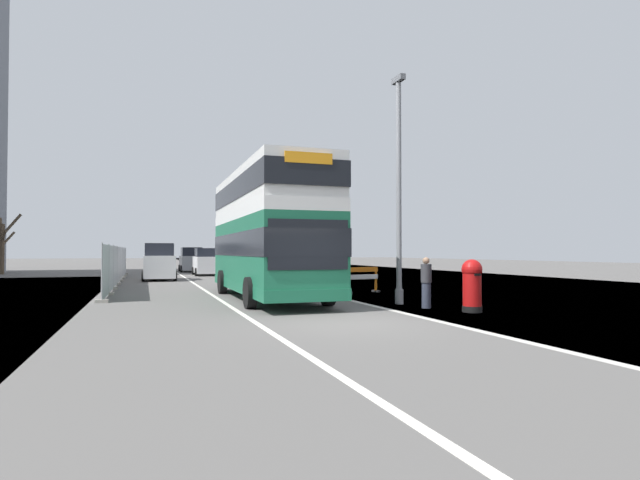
{
  "coord_description": "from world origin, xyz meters",
  "views": [
    {
      "loc": [
        -4.52,
        -12.05,
        1.79
      ],
      "look_at": [
        1.29,
        4.98,
        2.2
      ],
      "focal_mm": 28.94,
      "sensor_mm": 36.0,
      "label": 1
    }
  ],
  "objects_px": {
    "red_pillar_postbox": "(472,283)",
    "car_receding_far": "(191,260)",
    "lamppost_foreground": "(399,196)",
    "double_decker_bus": "(267,232)",
    "car_oncoming_near": "(159,263)",
    "roadworks_barrier": "(362,277)",
    "pedestrian_at_kerb": "(426,283)",
    "car_receding_mid": "(207,262)"
  },
  "relations": [
    {
      "from": "roadworks_barrier",
      "to": "pedestrian_at_kerb",
      "type": "distance_m",
      "value": 6.36
    },
    {
      "from": "double_decker_bus",
      "to": "pedestrian_at_kerb",
      "type": "bearing_deg",
      "value": -50.67
    },
    {
      "from": "roadworks_barrier",
      "to": "car_oncoming_near",
      "type": "distance_m",
      "value": 15.57
    },
    {
      "from": "red_pillar_postbox",
      "to": "pedestrian_at_kerb",
      "type": "distance_m",
      "value": 1.55
    },
    {
      "from": "red_pillar_postbox",
      "to": "car_receding_mid",
      "type": "bearing_deg",
      "value": 99.86
    },
    {
      "from": "roadworks_barrier",
      "to": "car_receding_mid",
      "type": "relative_size",
      "value": 0.4
    },
    {
      "from": "car_oncoming_near",
      "to": "car_receding_mid",
      "type": "xyz_separation_m",
      "value": [
        3.66,
        6.03,
        -0.11
      ]
    },
    {
      "from": "double_decker_bus",
      "to": "red_pillar_postbox",
      "type": "height_order",
      "value": "double_decker_bus"
    },
    {
      "from": "car_receding_mid",
      "to": "pedestrian_at_kerb",
      "type": "bearing_deg",
      "value": -81.26
    },
    {
      "from": "pedestrian_at_kerb",
      "to": "car_oncoming_near",
      "type": "bearing_deg",
      "value": 111.2
    },
    {
      "from": "lamppost_foreground",
      "to": "red_pillar_postbox",
      "type": "height_order",
      "value": "lamppost_foreground"
    },
    {
      "from": "red_pillar_postbox",
      "to": "roadworks_barrier",
      "type": "xyz_separation_m",
      "value": [
        -0.19,
        7.69,
        -0.16
      ]
    },
    {
      "from": "double_decker_bus",
      "to": "roadworks_barrier",
      "type": "relative_size",
      "value": 6.33
    },
    {
      "from": "lamppost_foreground",
      "to": "roadworks_barrier",
      "type": "xyz_separation_m",
      "value": [
        0.75,
        4.85,
        -3.01
      ]
    },
    {
      "from": "car_oncoming_near",
      "to": "red_pillar_postbox",
      "type": "bearing_deg",
      "value": -68.26
    },
    {
      "from": "roadworks_barrier",
      "to": "pedestrian_at_kerb",
      "type": "xyz_separation_m",
      "value": [
        -0.57,
        -6.34,
        0.11
      ]
    },
    {
      "from": "red_pillar_postbox",
      "to": "car_receding_far",
      "type": "height_order",
      "value": "car_receding_far"
    },
    {
      "from": "car_oncoming_near",
      "to": "car_receding_mid",
      "type": "distance_m",
      "value": 7.06
    },
    {
      "from": "pedestrian_at_kerb",
      "to": "double_decker_bus",
      "type": "bearing_deg",
      "value": 129.33
    },
    {
      "from": "double_decker_bus",
      "to": "lamppost_foreground",
      "type": "relative_size",
      "value": 1.35
    },
    {
      "from": "double_decker_bus",
      "to": "car_receding_mid",
      "type": "xyz_separation_m",
      "value": [
        0.08,
        20.72,
        -1.58
      ]
    },
    {
      "from": "lamppost_foreground",
      "to": "car_receding_far",
      "type": "height_order",
      "value": "lamppost_foreground"
    },
    {
      "from": "lamppost_foreground",
      "to": "red_pillar_postbox",
      "type": "xyz_separation_m",
      "value": [
        0.94,
        -2.83,
        -2.84
      ]
    },
    {
      "from": "double_decker_bus",
      "to": "car_receding_far",
      "type": "height_order",
      "value": "double_decker_bus"
    },
    {
      "from": "roadworks_barrier",
      "to": "car_oncoming_near",
      "type": "bearing_deg",
      "value": 121.63
    },
    {
      "from": "lamppost_foreground",
      "to": "roadworks_barrier",
      "type": "relative_size",
      "value": 4.7
    },
    {
      "from": "lamppost_foreground",
      "to": "pedestrian_at_kerb",
      "type": "relative_size",
      "value": 4.86
    },
    {
      "from": "lamppost_foreground",
      "to": "red_pillar_postbox",
      "type": "bearing_deg",
      "value": -71.71
    },
    {
      "from": "car_receding_mid",
      "to": "car_receding_far",
      "type": "bearing_deg",
      "value": 93.9
    },
    {
      "from": "lamppost_foreground",
      "to": "car_receding_far",
      "type": "relative_size",
      "value": 1.82
    },
    {
      "from": "roadworks_barrier",
      "to": "double_decker_bus",
      "type": "bearing_deg",
      "value": -162.56
    },
    {
      "from": "lamppost_foreground",
      "to": "pedestrian_at_kerb",
      "type": "bearing_deg",
      "value": -82.94
    },
    {
      "from": "car_receding_far",
      "to": "pedestrian_at_kerb",
      "type": "height_order",
      "value": "car_receding_far"
    },
    {
      "from": "red_pillar_postbox",
      "to": "roadworks_barrier",
      "type": "distance_m",
      "value": 7.69
    },
    {
      "from": "car_oncoming_near",
      "to": "pedestrian_at_kerb",
      "type": "xyz_separation_m",
      "value": [
        7.6,
        -19.59,
        -0.27
      ]
    },
    {
      "from": "double_decker_bus",
      "to": "red_pillar_postbox",
      "type": "bearing_deg",
      "value": -52.66
    },
    {
      "from": "car_oncoming_near",
      "to": "car_receding_mid",
      "type": "relative_size",
      "value": 0.99
    },
    {
      "from": "car_receding_mid",
      "to": "roadworks_barrier",
      "type": "bearing_deg",
      "value": -76.86
    },
    {
      "from": "double_decker_bus",
      "to": "lamppost_foreground",
      "type": "bearing_deg",
      "value": -41.74
    },
    {
      "from": "lamppost_foreground",
      "to": "car_oncoming_near",
      "type": "distance_m",
      "value": 19.74
    },
    {
      "from": "car_receding_mid",
      "to": "pedestrian_at_kerb",
      "type": "distance_m",
      "value": 25.92
    },
    {
      "from": "lamppost_foreground",
      "to": "pedestrian_at_kerb",
      "type": "height_order",
      "value": "lamppost_foreground"
    }
  ]
}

